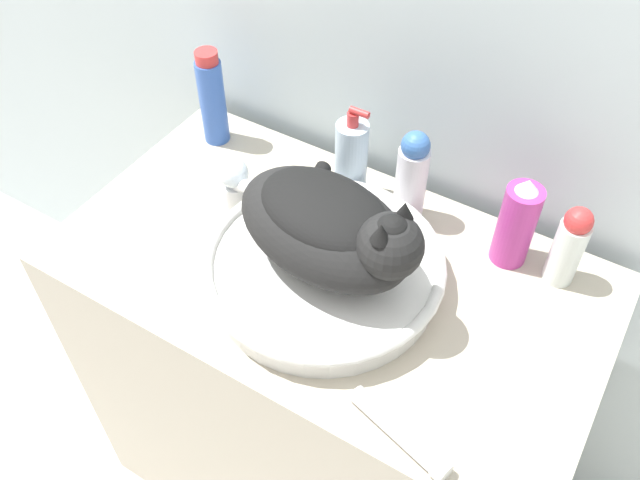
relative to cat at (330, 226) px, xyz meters
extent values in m
cube|color=#B2A893|center=(-0.02, 0.03, -0.54)|extent=(0.91, 0.51, 0.80)
cylinder|color=silver|center=(-0.01, 0.00, -0.11)|extent=(0.37, 0.37, 0.05)
torus|color=silver|center=(-0.01, 0.00, -0.09)|extent=(0.39, 0.39, 0.02)
ellipsoid|color=black|center=(-0.01, 0.00, -0.01)|extent=(0.32, 0.23, 0.13)
ellipsoid|color=black|center=(-0.01, 0.00, 0.03)|extent=(0.24, 0.18, 0.06)
sphere|color=black|center=(0.11, -0.02, 0.03)|extent=(0.10, 0.10, 0.10)
sphere|color=black|center=(0.11, -0.02, 0.06)|extent=(0.05, 0.05, 0.05)
cone|color=black|center=(0.10, -0.04, 0.08)|extent=(0.03, 0.03, 0.03)
cone|color=black|center=(0.11, 0.01, 0.08)|extent=(0.03, 0.03, 0.03)
cylinder|color=black|center=(-0.10, 0.10, -0.06)|extent=(0.05, 0.15, 0.03)
cylinder|color=silver|center=(-0.23, 0.07, -0.11)|extent=(0.04, 0.04, 0.05)
cylinder|color=silver|center=(-0.18, 0.05, -0.05)|extent=(0.13, 0.06, 0.09)
sphere|color=silver|center=(-0.23, 0.07, -0.06)|extent=(0.05, 0.05, 0.05)
cylinder|color=silver|center=(-0.08, 0.21, -0.06)|extent=(0.06, 0.06, 0.15)
cylinder|color=red|center=(-0.08, 0.21, 0.03)|extent=(0.02, 0.02, 0.02)
cylinder|color=red|center=(-0.07, 0.21, 0.05)|extent=(0.03, 0.01, 0.01)
cylinder|color=#B2338C|center=(0.22, 0.21, -0.06)|extent=(0.06, 0.06, 0.15)
cone|color=white|center=(0.22, 0.21, 0.02)|extent=(0.04, 0.04, 0.02)
cylinder|color=silver|center=(0.31, 0.21, -0.08)|extent=(0.05, 0.05, 0.12)
sphere|color=red|center=(0.31, 0.21, -0.01)|extent=(0.04, 0.04, 0.04)
cylinder|color=#335BB7|center=(-0.38, 0.21, -0.05)|extent=(0.05, 0.05, 0.17)
cylinder|color=red|center=(-0.38, 0.21, 0.05)|extent=(0.04, 0.04, 0.02)
cylinder|color=silver|center=(0.04, 0.21, -0.06)|extent=(0.05, 0.05, 0.15)
sphere|color=#3866AD|center=(0.04, 0.21, 0.02)|extent=(0.05, 0.05, 0.05)
cylinder|color=silver|center=(0.21, -0.18, -0.12)|extent=(0.15, 0.06, 0.03)
cylinder|color=white|center=(0.29, -0.20, -0.12)|extent=(0.03, 0.03, 0.03)
camera|label=1|loc=(0.35, -0.60, 0.72)|focal=38.00mm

